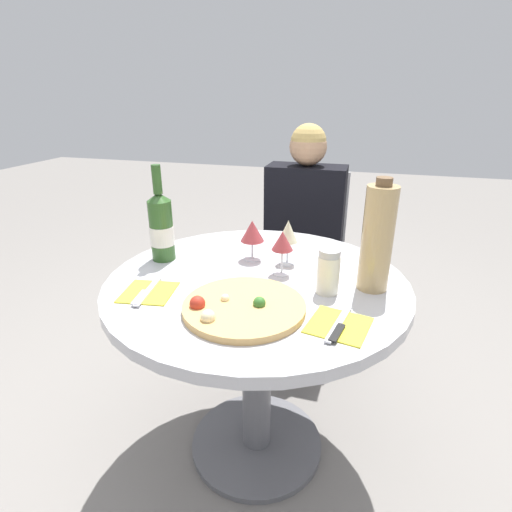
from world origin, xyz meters
name	(u,v)px	position (x,y,z in m)	size (l,w,h in m)	color
ground_plane	(257,444)	(0.00, 0.00, 0.00)	(12.00, 12.00, 0.00)	gray
dining_table	(257,321)	(0.00, 0.00, 0.57)	(0.98, 0.98, 0.73)	slate
chair_behind_diner	(305,261)	(0.02, 0.87, 0.44)	(0.40, 0.40, 0.91)	#ADADB2
seated_diner	(301,258)	(0.02, 0.73, 0.51)	(0.38, 0.40, 1.16)	black
pizza_large	(242,307)	(0.02, -0.21, 0.74)	(0.34, 0.34, 0.05)	tan
wine_bottle	(161,227)	(-0.37, 0.07, 0.85)	(0.08, 0.08, 0.34)	#2D5623
tall_carafe	(377,238)	(0.36, 0.03, 0.89)	(0.09, 0.09, 0.34)	tan
sugar_shaker	(328,272)	(0.23, -0.04, 0.80)	(0.07, 0.07, 0.14)	silver
wine_glass_back_left	(252,232)	(-0.06, 0.15, 0.83)	(0.08, 0.08, 0.15)	silver
wine_glass_front_right	(282,242)	(0.07, 0.06, 0.84)	(0.07, 0.07, 0.15)	silver
wine_glass_back_right	(288,232)	(0.07, 0.15, 0.84)	(0.07, 0.07, 0.16)	silver
place_setting_left	(148,292)	(-0.29, -0.19, 0.73)	(0.17, 0.19, 0.01)	yellow
place_setting_right	(338,325)	(0.28, -0.22, 0.73)	(0.18, 0.19, 0.01)	yellow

